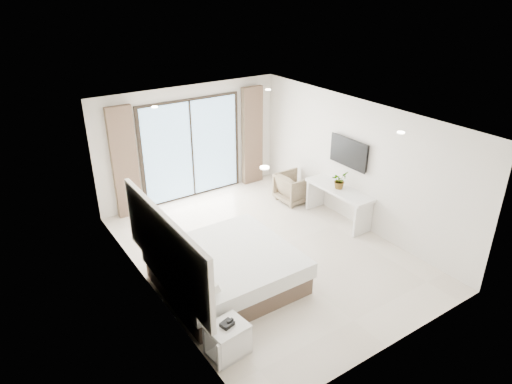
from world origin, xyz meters
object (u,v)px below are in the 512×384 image
console_desk (338,197)px  armchair (294,186)px  bed (226,269)px  nightstand (228,340)px

console_desk → armchair: size_ratio=2.20×
console_desk → armchair: bearing=98.3°
bed → console_desk: size_ratio=1.35×
nightstand → console_desk: bearing=20.4°
console_desk → armchair: (-0.19, 1.30, -0.19)m
console_desk → nightstand: bearing=-152.8°
bed → armchair: 3.63m
nightstand → armchair: bearing=34.5°
bed → console_desk: 3.31m
bed → console_desk: (3.23, 0.68, 0.24)m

